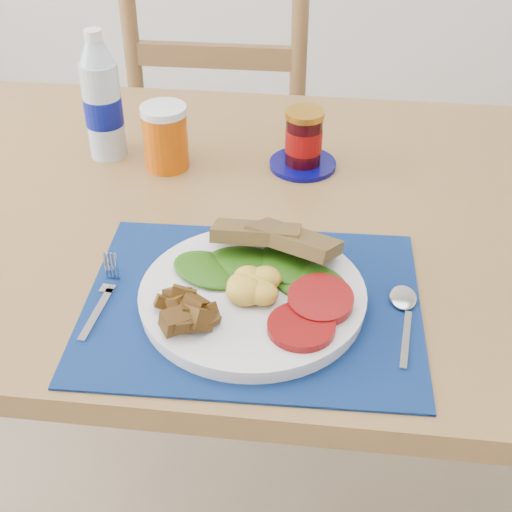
{
  "coord_description": "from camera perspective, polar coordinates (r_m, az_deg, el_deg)",
  "views": [
    {
      "loc": [
        0.25,
        -0.79,
        1.39
      ],
      "look_at": [
        0.16,
        -0.01,
        0.8
      ],
      "focal_mm": 50.0,
      "sensor_mm": 36.0,
      "label": 1
    }
  ],
  "objects": [
    {
      "name": "table",
      "position": [
        1.25,
        -6.09,
        1.17
      ],
      "size": [
        1.4,
        0.9,
        0.75
      ],
      "color": "brown",
      "rests_on": "ground"
    },
    {
      "name": "chair_far",
      "position": [
        1.91,
        -2.58,
        12.49
      ],
      "size": [
        0.46,
        0.44,
        1.22
      ],
      "rotation": [
        0.0,
        0.0,
        3.15
      ],
      "color": "brown",
      "rests_on": "ground"
    },
    {
      "name": "placemat",
      "position": [
        0.98,
        -0.28,
        -3.83
      ],
      "size": [
        0.47,
        0.37,
        0.0
      ],
      "primitive_type": "cube",
      "rotation": [
        0.0,
        0.0,
        0.03
      ],
      "color": "black",
      "rests_on": "table"
    },
    {
      "name": "breakfast_plate",
      "position": [
        0.96,
        -0.67,
        -2.92
      ],
      "size": [
        0.3,
        0.3,
        0.07
      ],
      "rotation": [
        0.0,
        0.0,
        -0.15
      ],
      "color": "silver",
      "rests_on": "placemat"
    },
    {
      "name": "fork",
      "position": [
        1.01,
        -12.09,
        -3.3
      ],
      "size": [
        0.02,
        0.15,
        0.0
      ],
      "rotation": [
        0.0,
        0.0,
        -0.08
      ],
      "color": "#B2B5BA",
      "rests_on": "placemat"
    },
    {
      "name": "spoon",
      "position": [
        0.98,
        11.74,
        -4.38
      ],
      "size": [
        0.04,
        0.16,
        0.0
      ],
      "rotation": [
        0.0,
        0.0,
        -0.11
      ],
      "color": "#B2B5BA",
      "rests_on": "placemat"
    },
    {
      "name": "water_bottle",
      "position": [
        1.32,
        -12.19,
        11.92
      ],
      "size": [
        0.07,
        0.07,
        0.23
      ],
      "color": "#ADBFCC",
      "rests_on": "table"
    },
    {
      "name": "juice_glass",
      "position": [
        1.28,
        -7.25,
        9.27
      ],
      "size": [
        0.08,
        0.08,
        0.11
      ],
      "primitive_type": "cylinder",
      "color": "#B74804",
      "rests_on": "table"
    },
    {
      "name": "jam_on_saucer",
      "position": [
        1.28,
        3.83,
        9.04
      ],
      "size": [
        0.12,
        0.12,
        0.11
      ],
      "color": "#050559",
      "rests_on": "table"
    }
  ]
}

